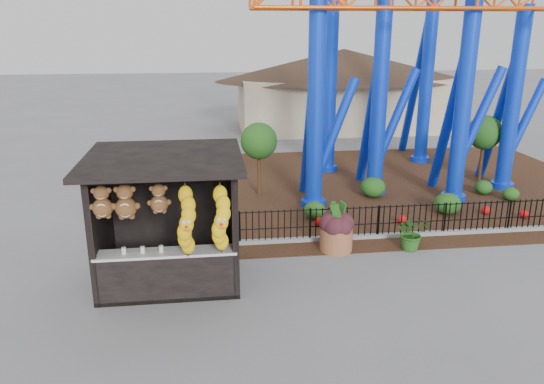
{
  "coord_description": "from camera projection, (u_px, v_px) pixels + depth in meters",
  "views": [
    {
      "loc": [
        -2.0,
        -10.77,
        5.91
      ],
      "look_at": [
        -0.48,
        1.5,
        2.0
      ],
      "focal_mm": 35.0,
      "sensor_mm": 36.0,
      "label": 1
    }
  ],
  "objects": [
    {
      "name": "terracotta_planter",
      "position": [
        336.0,
        239.0,
        14.45
      ],
      "size": [
        0.96,
        0.96,
        0.66
      ],
      "primitive_type": "cylinder",
      "rotation": [
        0.0,
        0.0,
        0.07
      ],
      "color": "#965A36",
      "rests_on": "ground"
    },
    {
      "name": "pavilion",
      "position": [
        343.0,
        76.0,
        30.91
      ],
      "size": [
        15.0,
        15.0,
        4.8
      ],
      "color": "#BFAD8C",
      "rests_on": "ground"
    },
    {
      "name": "landscaping",
      "position": [
        414.0,
        197.0,
        18.03
      ],
      "size": [
        7.83,
        3.36,
        0.71
      ],
      "color": "#204E17",
      "rests_on": "mulch_bed"
    },
    {
      "name": "planter_foliage",
      "position": [
        337.0,
        217.0,
        14.25
      ],
      "size": [
        0.7,
        0.7,
        0.64
      ],
      "primitive_type": "ellipsoid",
      "color": "#37161C",
      "rests_on": "terracotta_planter"
    },
    {
      "name": "prize_booth",
      "position": [
        168.0,
        223.0,
        12.25
      ],
      "size": [
        3.5,
        3.4,
        3.12
      ],
      "color": "black",
      "rests_on": "ground"
    },
    {
      "name": "mulch_bed",
      "position": [
        367.0,
        187.0,
        20.24
      ],
      "size": [
        18.0,
        12.0,
        0.02
      ],
      "primitive_type": "cube",
      "color": "#331E11",
      "rests_on": "ground"
    },
    {
      "name": "ground",
      "position": [
        301.0,
        293.0,
        12.2
      ],
      "size": [
        120.0,
        120.0,
        0.0
      ],
      "primitive_type": "plane",
      "color": "slate",
      "rests_on": "ground"
    },
    {
      "name": "potted_plant",
      "position": [
        412.0,
        233.0,
        14.46
      ],
      "size": [
        0.95,
        0.84,
        0.98
      ],
      "primitive_type": "imported",
      "rotation": [
        0.0,
        0.0,
        -0.09
      ],
      "color": "#215418",
      "rests_on": "ground"
    },
    {
      "name": "picket_fence",
      "position": [
        448.0,
        219.0,
        15.47
      ],
      "size": [
        12.2,
        0.06,
        1.0
      ],
      "primitive_type": null,
      "color": "black",
      "rests_on": "ground"
    },
    {
      "name": "curb",
      "position": [
        417.0,
        234.0,
        15.5
      ],
      "size": [
        18.0,
        0.18,
        0.12
      ],
      "primitive_type": "cube",
      "color": "gray",
      "rests_on": "ground"
    },
    {
      "name": "roller_coaster",
      "position": [
        406.0,
        9.0,
        18.65
      ],
      "size": [
        11.0,
        6.37,
        10.82
      ],
      "color": "#0D37E2",
      "rests_on": "ground"
    }
  ]
}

